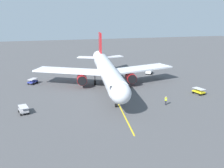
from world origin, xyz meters
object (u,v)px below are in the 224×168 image
baggage_cart_near_nose (33,81)px  baggage_cart_portside (24,110)px  ground_crew_marshaller (166,101)px  baggage_cart_rear_apron (199,91)px  tug_starboard_side (149,72)px  airplane (107,71)px

baggage_cart_near_nose → baggage_cart_portside: 20.29m
ground_crew_marshaller → baggage_cart_near_nose: 33.53m
ground_crew_marshaller → baggage_cart_portside: (25.99, -2.42, -0.23)m
baggage_cart_portside → baggage_cart_rear_apron: 36.01m
baggage_cart_near_nose → baggage_cart_rear_apron: bearing=152.5°
baggage_cart_portside → tug_starboard_side: bearing=-145.2°
tug_starboard_side → baggage_cart_rear_apron: 21.00m
ground_crew_marshaller → baggage_cart_portside: size_ratio=0.60×
baggage_cart_near_nose → airplane: bearing=155.6°
baggage_cart_rear_apron → tug_starboard_side: bearing=-82.1°
baggage_cart_portside → baggage_cart_rear_apron: (-35.95, -2.20, 0.00)m
ground_crew_marshaller → baggage_cart_rear_apron: (-9.96, -4.62, -0.23)m
baggage_cart_near_nose → baggage_cart_portside: (1.29, 20.25, 0.00)m
ground_crew_marshaller → baggage_cart_rear_apron: size_ratio=0.59×
airplane → baggage_cart_rear_apron: 20.85m
ground_crew_marshaller → baggage_cart_near_nose: ground_crew_marshaller is taller
baggage_cart_portside → tug_starboard_side: 40.27m
airplane → baggage_cart_rear_apron: (-17.77, 10.38, -3.35)m
ground_crew_marshaller → tug_starboard_side: (-7.07, -25.42, -0.18)m
baggage_cart_portside → baggage_cart_rear_apron: same height
airplane → tug_starboard_side: airplane is taller
baggage_cart_portside → tug_starboard_side: tug_starboard_side is taller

